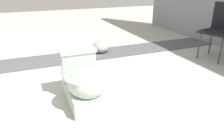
% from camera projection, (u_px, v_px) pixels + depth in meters
% --- Properties ---
extents(ground_plane, '(14.00, 14.00, 0.00)m').
position_uv_depth(ground_plane, '(56.00, 96.00, 2.34)').
color(ground_plane, '#A8A59E').
extents(gravel_strip, '(0.56, 8.00, 0.01)m').
position_uv_depth(gravel_strip, '(76.00, 57.00, 3.48)').
color(gravel_strip, '#4C4C51').
rests_on(gravel_strip, ground).
extents(toilet, '(0.63, 0.39, 0.52)m').
position_uv_depth(toilet, '(84.00, 82.00, 2.14)').
color(toilet, '#B2C6B7').
rests_on(toilet, ground).
extents(folding_chair_left, '(0.54, 0.54, 0.83)m').
position_uv_depth(folding_chair_left, '(222.00, 25.00, 3.28)').
color(folding_chair_left, black).
rests_on(folding_chair_left, ground).
extents(boulder_near, '(0.42, 0.40, 0.20)m').
position_uv_depth(boulder_near, '(101.00, 47.00, 3.67)').
color(boulder_near, gray).
rests_on(boulder_near, ground).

